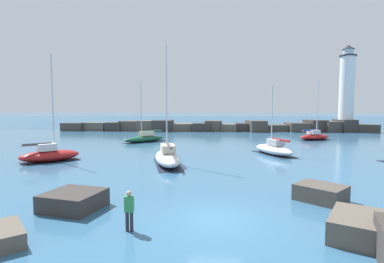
{
  "coord_description": "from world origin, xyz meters",
  "views": [
    {
      "loc": [
        -0.3,
        -13.07,
        4.97
      ],
      "look_at": [
        -2.4,
        24.21,
        2.0
      ],
      "focal_mm": 28.0,
      "sensor_mm": 36.0,
      "label": 1
    }
  ],
  "objects": [
    {
      "name": "foreground_rocks",
      "position": [
        1.88,
        -1.23,
        0.46
      ],
      "size": [
        18.75,
        9.62,
        1.3
      ],
      "color": "#4C443D",
      "rests_on": "ground"
    },
    {
      "name": "sailboat_moored_2",
      "position": [
        -3.89,
        12.63,
        0.69
      ],
      "size": [
        3.64,
        7.24,
        10.4
      ],
      "color": "white",
      "rests_on": "ground"
    },
    {
      "name": "person_on_rocks",
      "position": [
        -3.48,
        -1.52,
        0.92
      ],
      "size": [
        0.36,
        0.22,
        1.66
      ],
      "color": "#282833",
      "rests_on": "ground"
    },
    {
      "name": "ground_plane",
      "position": [
        0.0,
        0.0,
        0.0
      ],
      "size": [
        600.0,
        600.0,
        0.0
      ],
      "primitive_type": "plane",
      "color": "#336084"
    },
    {
      "name": "lighthouse",
      "position": [
        28.05,
        50.68,
        7.91
      ],
      "size": [
        3.89,
        3.89,
        17.74
      ],
      "color": "gray",
      "rests_on": "ground"
    },
    {
      "name": "sailboat_moored_1",
      "position": [
        6.64,
        18.97,
        0.61
      ],
      "size": [
        4.19,
        6.38,
        7.29
      ],
      "color": "white",
      "rests_on": "ground"
    },
    {
      "name": "sailboat_moored_3",
      "position": [
        16.08,
        34.09,
        0.57
      ],
      "size": [
        5.78,
        4.46,
        9.38
      ],
      "color": "maroon",
      "rests_on": "ground"
    },
    {
      "name": "sailboat_moored_0",
      "position": [
        -9.61,
        29.76,
        0.57
      ],
      "size": [
        5.88,
        6.29,
        8.67
      ],
      "color": "#195138",
      "rests_on": "ground"
    },
    {
      "name": "sailboat_moored_4",
      "position": [
        -15.06,
        13.66,
        0.63
      ],
      "size": [
        5.55,
        5.25,
        9.89
      ],
      "color": "maroon",
      "rests_on": "ground"
    },
    {
      "name": "breakwater_jetty",
      "position": [
        2.79,
        50.95,
        0.98
      ],
      "size": [
        66.65,
        7.37,
        2.53
      ],
      "color": "#423D38",
      "rests_on": "ground"
    },
    {
      "name": "open_sea_beyond",
      "position": [
        0.0,
        111.15,
        0.0
      ],
      "size": [
        400.0,
        116.0,
        0.01
      ],
      "color": "#235175",
      "rests_on": "ground"
    }
  ]
}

